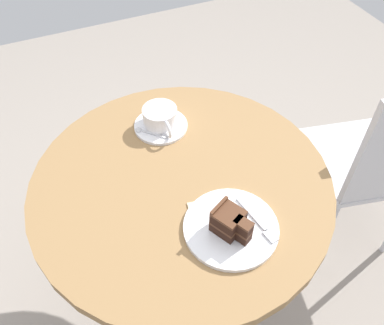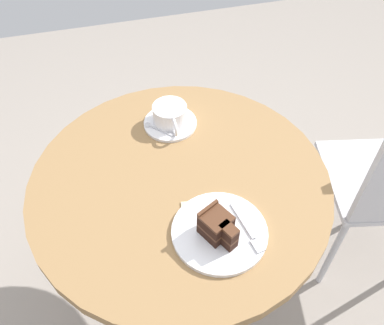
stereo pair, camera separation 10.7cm
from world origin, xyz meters
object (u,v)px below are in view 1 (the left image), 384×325
coffee_cup (160,117)px  cake_slice (230,222)px  cake_plate (231,228)px  cafe_chair (381,161)px  fork (261,225)px  saucer (161,126)px  teaspoon (147,132)px  napkin (217,221)px

coffee_cup → cake_slice: cake_slice is taller
cake_plate → cafe_chair: (-0.14, 0.67, -0.20)m
cake_slice → cafe_chair: bearing=102.5°
cake_plate → fork: (0.03, 0.07, 0.01)m
coffee_cup → fork: 0.45m
cake_slice → fork: size_ratio=0.69×
cake_slice → saucer: bearing=-177.7°
cake_slice → coffee_cup: bearing=-177.8°
cafe_chair → fork: bearing=28.0°
cake_plate → cafe_chair: bearing=102.0°
coffee_cup → cafe_chair: 0.78m
teaspoon → cake_slice: (0.40, 0.07, 0.03)m
cake_slice → fork: cake_slice is taller
napkin → saucer: bearing=-179.2°
saucer → teaspoon: bearing=-71.7°
fork → napkin: (-0.06, -0.09, -0.01)m
cake_plate → fork: size_ratio=1.55×
saucer → fork: bearing=12.0°
fork → cake_slice: bearing=-112.8°
coffee_cup → teaspoon: coffee_cup is taller
cafe_chair → napkin: bearing=21.4°
teaspoon → cake_slice: size_ratio=0.77×
cake_slice → fork: 0.08m
cake_plate → cake_slice: cake_slice is taller
cake_slice → teaspoon: bearing=-170.5°
cake_plate → cake_slice: (0.01, -0.01, 0.04)m
coffee_cup → teaspoon: 0.06m
saucer → fork: fork is taller
teaspoon → cake_plate: (0.39, 0.08, -0.01)m
coffee_cup → cafe_chair: bearing=69.2°
saucer → teaspoon: size_ratio=2.02×
fork → napkin: size_ratio=0.87×
cafe_chair → teaspoon: bearing=-5.9°
saucer → cake_plate: 0.41m
teaspoon → cafe_chair: size_ratio=0.09×
coffee_cup → napkin: bearing=0.6°
napkin → cake_plate: bearing=33.5°
saucer → coffee_cup: bearing=151.4°
napkin → cafe_chair: cafe_chair is taller
fork → coffee_cup: bearing=-177.1°
fork → cafe_chair: size_ratio=0.17×
fork → teaspoon: bearing=-170.1°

